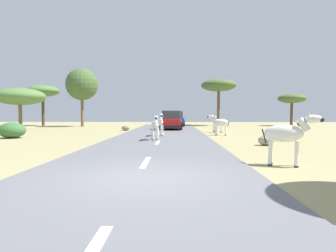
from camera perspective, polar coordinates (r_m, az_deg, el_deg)
name	(u,v)px	position (r m, az deg, el deg)	size (l,w,h in m)	color
ground_plane	(145,179)	(6.92, -4.53, -10.34)	(90.00, 90.00, 0.00)	#998E60
road	(137,178)	(6.93, -6.11, -10.10)	(6.00, 64.00, 0.05)	slate
lane_markings	(131,187)	(5.97, -7.39, -11.92)	(0.16, 56.00, 0.01)	silver
zebra_0	(155,125)	(16.14, -2.58, 0.21)	(0.55, 1.49, 1.41)	silver
zebra_1	(220,123)	(20.60, 10.19, 0.65)	(1.51, 0.78, 1.48)	silver
zebra_2	(217,122)	(23.69, 9.62, 0.78)	(1.35, 0.98, 1.41)	silver
zebra_3	(287,134)	(9.07, 22.43, -1.49)	(1.58, 0.87, 1.57)	silver
zebra_4	(160,122)	(19.10, -1.61, 0.77)	(0.60, 1.61, 1.53)	silver
car_0	(175,119)	(34.15, 1.42, 1.34)	(2.18, 4.42, 1.74)	#1E479E
car_1	(172,121)	(27.10, 0.70, 1.04)	(2.14, 4.40, 1.74)	red
tree_0	(219,86)	(37.20, 9.96, 7.84)	(4.40, 4.40, 5.85)	brown
tree_1	(20,97)	(28.72, -27.17, 5.18)	(4.32, 4.32, 3.78)	brown
tree_3	(43,91)	(39.22, -23.48, 6.29)	(4.00, 4.00, 5.02)	#4C3823
tree_5	(292,99)	(38.85, 23.23, 4.96)	(3.35, 3.35, 3.97)	#4C3823
tree_6	(82,85)	(35.30, -16.62, 7.83)	(3.70, 3.70, 6.76)	brown
bush_1	(12,130)	(20.37, -28.42, -0.74)	(1.64, 1.48, 0.99)	#386633
rock_0	(266,140)	(14.64, 18.80, -2.71)	(0.76, 0.64, 0.48)	gray
rock_1	(126,128)	(26.10, -8.36, -0.40)	(0.72, 0.51, 0.46)	gray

